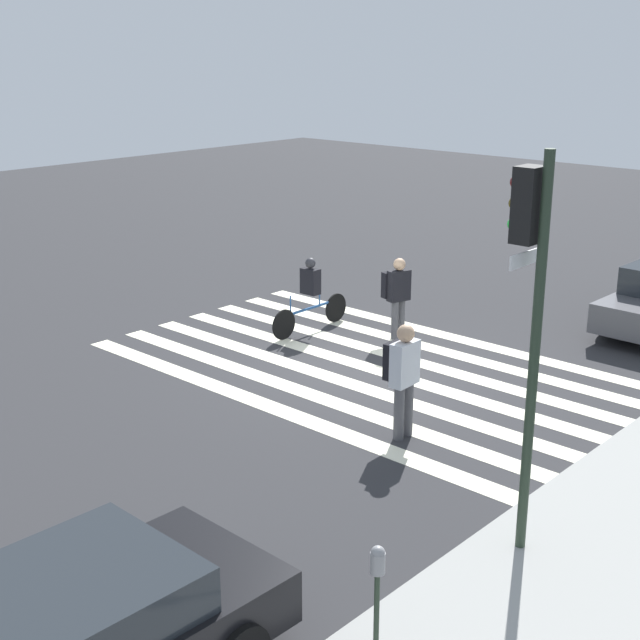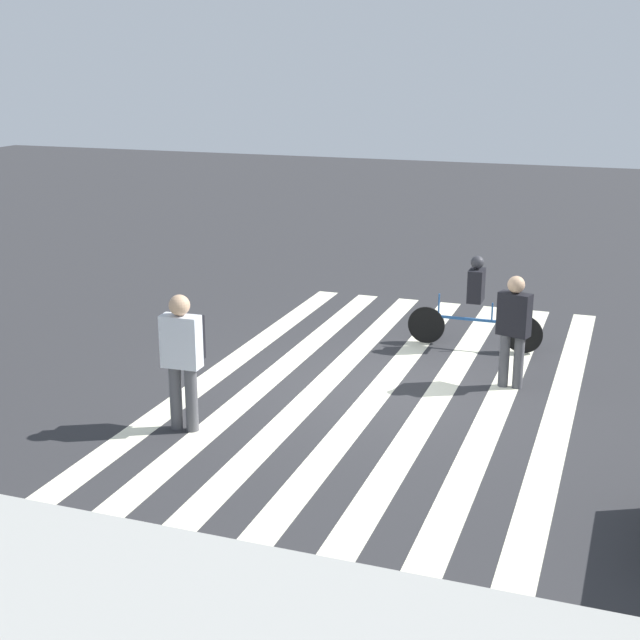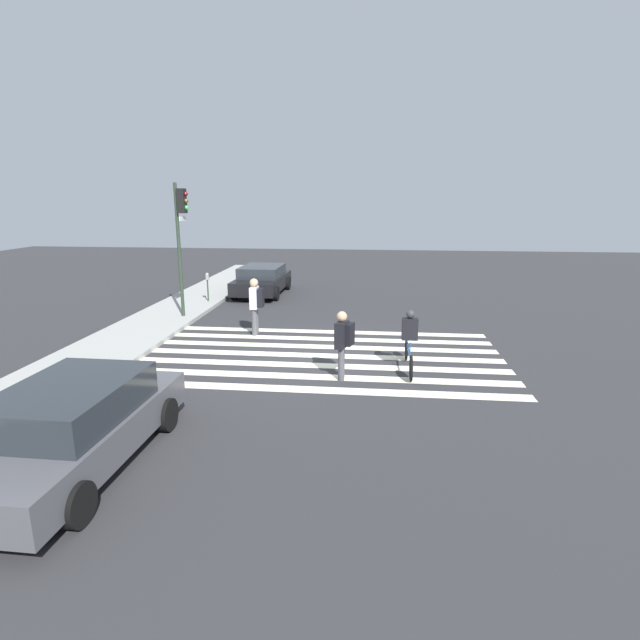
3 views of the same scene
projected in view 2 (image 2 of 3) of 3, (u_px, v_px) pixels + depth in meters
name	position (u px, v px, depth m)	size (l,w,h in m)	color
ground_plane	(383.00, 386.00, 13.38)	(60.00, 60.00, 0.00)	#2D2D30
sidewalk_curb	(187.00, 619.00, 7.72)	(36.00, 2.50, 0.14)	#9E9E99
crosswalk_stripes	(383.00, 386.00, 13.38)	(5.61, 10.00, 0.01)	#F2EDCC
pedestrian_child_with_backpack	(183.00, 351.00, 11.57)	(0.52, 0.44, 1.85)	#4C4C51
pedestrian_adult_blue_shirt	(513.00, 322.00, 13.11)	(0.52, 0.48, 1.71)	#4C4C51
cyclist_far_lane	(475.00, 299.00, 14.92)	(2.29, 0.40, 1.60)	black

